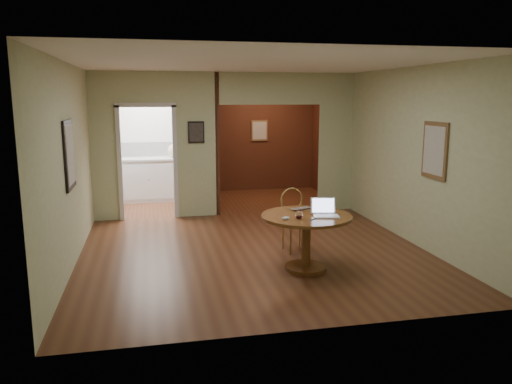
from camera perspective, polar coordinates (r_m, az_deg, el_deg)
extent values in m
plane|color=#4B2515|center=(7.33, -0.06, -6.99)|extent=(5.00, 5.00, 0.00)
plane|color=white|center=(6.99, -0.07, 14.58)|extent=(5.00, 5.00, 0.00)
plane|color=beige|center=(4.65, 6.32, -0.27)|extent=(5.00, 0.00, 5.00)
plane|color=beige|center=(6.97, -20.65, 2.78)|extent=(0.00, 5.00, 5.00)
plane|color=beige|center=(7.93, 17.94, 3.84)|extent=(0.00, 5.00, 5.00)
cube|color=beige|center=(9.40, -16.93, 4.90)|extent=(0.50, 2.70, 0.04)
cube|color=beige|center=(9.41, -6.83, 5.29)|extent=(0.80, 2.70, 0.04)
cube|color=beige|center=(10.03, 9.08, 5.57)|extent=(0.70, 2.70, 0.04)
plane|color=silver|center=(11.36, -11.55, 6.08)|extent=(2.70, 0.00, 2.70)
plane|color=#3B1A11|center=(12.14, 0.37, 6.58)|extent=(2.70, 0.00, 2.70)
cube|color=#3B1A11|center=(10.69, -5.30, 5.97)|extent=(0.08, 2.50, 2.70)
cube|color=black|center=(6.95, -20.57, 4.01)|extent=(0.03, 0.70, 0.90)
cube|color=brown|center=(7.48, 19.76, 4.50)|extent=(0.03, 0.60, 0.80)
cube|color=black|center=(9.37, -6.85, 6.80)|extent=(0.30, 0.03, 0.40)
cube|color=beige|center=(12.11, 0.39, 7.04)|extent=(0.40, 0.03, 0.50)
cube|color=white|center=(11.37, -11.51, 4.82)|extent=(2.00, 0.02, 0.32)
cylinder|color=brown|center=(6.70, 5.68, -8.56)|extent=(0.55, 0.55, 0.05)
cylinder|color=brown|center=(6.59, 5.74, -5.79)|extent=(0.12, 0.12, 0.64)
cylinder|color=brown|center=(6.50, 5.79, -2.80)|extent=(1.18, 1.18, 0.04)
cylinder|color=olive|center=(7.35, 4.54, -3.57)|extent=(0.44, 0.44, 0.03)
cylinder|color=olive|center=(7.23, 3.97, -5.54)|extent=(0.03, 0.03, 0.42)
cylinder|color=olive|center=(7.34, 5.97, -5.31)|extent=(0.03, 0.03, 0.42)
cylinder|color=olive|center=(7.47, 3.08, -4.98)|extent=(0.03, 0.03, 0.42)
cylinder|color=olive|center=(7.58, 5.03, -4.77)|extent=(0.03, 0.03, 0.42)
cylinder|color=olive|center=(7.37, 2.98, -2.10)|extent=(0.02, 0.02, 0.34)
cylinder|color=olive|center=(7.50, 5.20, -1.91)|extent=(0.02, 0.02, 0.34)
torus|color=olive|center=(7.41, 4.09, -0.86)|extent=(0.36, 0.08, 0.36)
cube|color=white|center=(6.43, 8.04, -2.75)|extent=(0.36, 0.28, 0.02)
cube|color=silver|center=(6.40, 8.13, -2.73)|extent=(0.29, 0.17, 0.00)
cube|color=white|center=(6.53, 7.66, -1.52)|extent=(0.32, 0.12, 0.21)
cube|color=#8C96B2|center=(6.52, 7.69, -1.54)|extent=(0.28, 0.10, 0.18)
imported|color=silver|center=(6.77, 5.37, -1.98)|extent=(0.35, 0.29, 0.02)
ellipsoid|color=white|center=(6.21, 3.42, -3.00)|extent=(0.11, 0.07, 0.04)
cylinder|color=#0C0F5A|center=(6.27, 6.65, -3.09)|extent=(0.12, 0.10, 0.01)
cube|color=silver|center=(11.17, -11.36, 1.35)|extent=(2.00, 0.55, 0.90)
cube|color=beige|center=(11.11, -11.45, 3.75)|extent=(2.06, 0.60, 0.04)
sphere|color=#B20C0C|center=(10.88, -12.14, 1.34)|extent=(0.03, 0.03, 0.03)
sphere|color=#B20C0C|center=(10.92, -6.89, 1.54)|extent=(0.03, 0.03, 0.03)
ellipsoid|color=#C4B48F|center=(11.10, -9.30, 4.69)|extent=(0.34, 0.31, 0.30)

